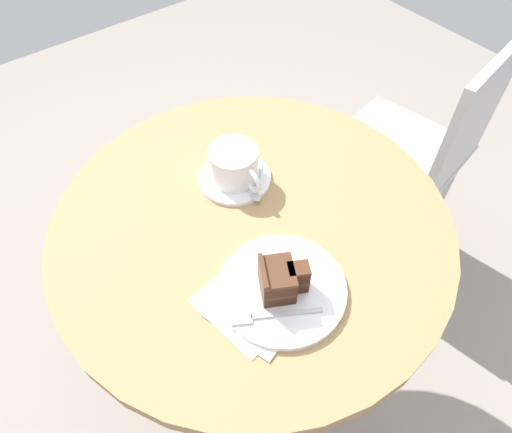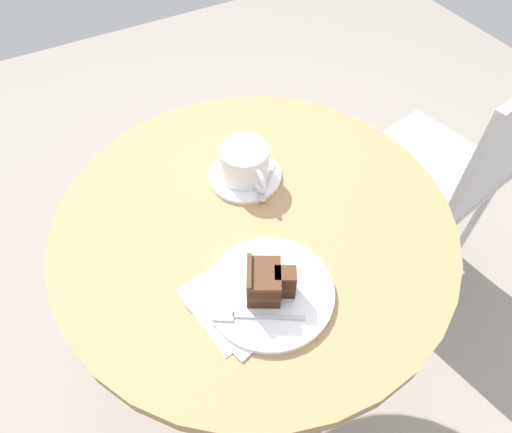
% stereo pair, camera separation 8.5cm
% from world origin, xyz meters
% --- Properties ---
extents(ground_plane, '(4.40, 4.40, 0.01)m').
position_xyz_m(ground_plane, '(0.00, 0.00, -0.01)').
color(ground_plane, gray).
rests_on(ground_plane, ground).
extents(cafe_table, '(0.79, 0.79, 0.74)m').
position_xyz_m(cafe_table, '(0.00, 0.00, 0.62)').
color(cafe_table, '#A37F51').
rests_on(cafe_table, ground).
extents(saucer, '(0.15, 0.15, 0.01)m').
position_xyz_m(saucer, '(-0.11, 0.04, 0.74)').
color(saucer, white).
rests_on(saucer, cafe_table).
extents(coffee_cup, '(0.14, 0.10, 0.07)m').
position_xyz_m(coffee_cup, '(-0.11, 0.04, 0.78)').
color(coffee_cup, white).
rests_on(coffee_cup, saucer).
extents(teaspoon, '(0.09, 0.08, 0.00)m').
position_xyz_m(teaspoon, '(-0.05, 0.06, 0.75)').
color(teaspoon, '#B7B7BC').
rests_on(teaspoon, saucer).
extents(cake_plate, '(0.23, 0.23, 0.01)m').
position_xyz_m(cake_plate, '(0.16, -0.06, 0.74)').
color(cake_plate, white).
rests_on(cake_plate, cafe_table).
extents(cake_slice, '(0.08, 0.09, 0.07)m').
position_xyz_m(cake_slice, '(0.16, -0.06, 0.78)').
color(cake_slice, '#422619').
rests_on(cake_slice, cake_plate).
extents(fork, '(0.09, 0.14, 0.00)m').
position_xyz_m(fork, '(0.18, -0.12, 0.75)').
color(fork, '#B7B7BC').
rests_on(fork, cake_plate).
extents(napkin, '(0.19, 0.18, 0.00)m').
position_xyz_m(napkin, '(0.15, -0.11, 0.74)').
color(napkin, silver).
rests_on(napkin, cafe_table).
extents(cafe_chair, '(0.44, 0.44, 0.85)m').
position_xyz_m(cafe_chair, '(-0.05, 0.69, 0.51)').
color(cafe_chair, '#BCBCC1').
rests_on(cafe_chair, ground).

